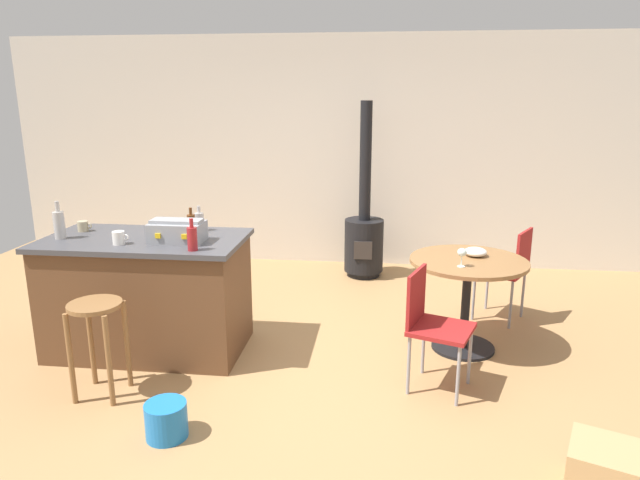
# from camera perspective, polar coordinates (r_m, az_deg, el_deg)

# --- Properties ---
(ground_plane) EXTENTS (8.80, 8.80, 0.00)m
(ground_plane) POSITION_cam_1_polar(r_m,az_deg,el_deg) (4.35, -1.61, -13.03)
(ground_plane) COLOR #A37A4C
(back_wall) EXTENTS (8.00, 0.10, 2.70)m
(back_wall) POSITION_cam_1_polar(r_m,az_deg,el_deg) (6.78, 1.89, 8.90)
(back_wall) COLOR beige
(back_wall) RESTS_ON ground_plane
(kitchen_island) EXTENTS (1.56, 0.86, 0.93)m
(kitchen_island) POSITION_cam_1_polar(r_m,az_deg,el_deg) (4.71, -17.07, -5.27)
(kitchen_island) COLOR brown
(kitchen_island) RESTS_ON ground_plane
(wooden_stool) EXTENTS (0.36, 0.36, 0.67)m
(wooden_stool) POSITION_cam_1_polar(r_m,az_deg,el_deg) (4.10, -21.72, -8.21)
(wooden_stool) COLOR olive
(wooden_stool) RESTS_ON ground_plane
(dining_table) EXTENTS (0.92, 0.92, 0.76)m
(dining_table) POSITION_cam_1_polar(r_m,az_deg,el_deg) (4.62, 14.73, -4.09)
(dining_table) COLOR black
(dining_table) RESTS_ON ground_plane
(folding_chair_near) EXTENTS (0.55, 0.55, 0.86)m
(folding_chair_near) POSITION_cam_1_polar(r_m,az_deg,el_deg) (5.34, 18.63, -2.61)
(folding_chair_near) COLOR maroon
(folding_chair_near) RESTS_ON ground_plane
(folding_chair_far) EXTENTS (0.51, 0.51, 0.85)m
(folding_chair_far) POSITION_cam_1_polar(r_m,az_deg,el_deg) (3.99, 11.30, -8.05)
(folding_chair_far) COLOR maroon
(folding_chair_far) RESTS_ON ground_plane
(wood_stove) EXTENTS (0.44, 0.45, 1.96)m
(wood_stove) POSITION_cam_1_polar(r_m,az_deg,el_deg) (6.37, 4.49, 0.54)
(wood_stove) COLOR black
(wood_stove) RESTS_ON ground_plane
(toolbox) EXTENTS (0.40, 0.26, 0.17)m
(toolbox) POSITION_cam_1_polar(r_m,az_deg,el_deg) (4.37, -14.30, 0.87)
(toolbox) COLOR gray
(toolbox) RESTS_ON kitchen_island
(bottle_0) EXTENTS (0.07, 0.07, 0.23)m
(bottle_0) POSITION_cam_1_polar(r_m,az_deg,el_deg) (4.10, -12.85, 0.18)
(bottle_0) COLOR maroon
(bottle_0) RESTS_ON kitchen_island
(bottle_1) EXTENTS (0.06, 0.06, 0.21)m
(bottle_1) POSITION_cam_1_polar(r_m,az_deg,el_deg) (4.62, -12.95, 1.67)
(bottle_1) COLOR #603314
(bottle_1) RESTS_ON kitchen_island
(bottle_2) EXTENTS (0.07, 0.07, 0.21)m
(bottle_2) POSITION_cam_1_polar(r_m,az_deg,el_deg) (4.69, -12.16, 1.88)
(bottle_2) COLOR #B7B2AD
(bottle_2) RESTS_ON kitchen_island
(bottle_3) EXTENTS (0.08, 0.08, 0.29)m
(bottle_3) POSITION_cam_1_polar(r_m,az_deg,el_deg) (4.77, -24.97, 1.46)
(bottle_3) COLOR #B7B2AD
(bottle_3) RESTS_ON kitchen_island
(cup_0) EXTENTS (0.13, 0.09, 0.10)m
(cup_0) POSITION_cam_1_polar(r_m,az_deg,el_deg) (4.43, -19.76, 0.21)
(cup_0) COLOR white
(cup_0) RESTS_ON kitchen_island
(cup_1) EXTENTS (0.12, 0.08, 0.08)m
(cup_1) POSITION_cam_1_polar(r_m,az_deg,el_deg) (4.96, -22.93, 1.30)
(cup_1) COLOR tan
(cup_1) RESTS_ON kitchen_island
(wine_glass) EXTENTS (0.07, 0.07, 0.14)m
(wine_glass) POSITION_cam_1_polar(r_m,az_deg,el_deg) (4.33, 14.23, -1.30)
(wine_glass) COLOR silver
(wine_glass) RESTS_ON dining_table
(serving_bowl) EXTENTS (0.18, 0.18, 0.07)m
(serving_bowl) POSITION_cam_1_polar(r_m,az_deg,el_deg) (4.67, 15.52, -1.16)
(serving_bowl) COLOR white
(serving_bowl) RESTS_ON dining_table
(cardboard_box) EXTENTS (0.50, 0.47, 0.29)m
(cardboard_box) POSITION_cam_1_polar(r_m,az_deg,el_deg) (3.43, 27.33, -20.37)
(cardboard_box) COLOR tan
(cardboard_box) RESTS_ON ground_plane
(plastic_bucket) EXTENTS (0.25, 0.25, 0.22)m
(plastic_bucket) POSITION_cam_1_polar(r_m,az_deg,el_deg) (3.67, -15.35, -17.24)
(plastic_bucket) COLOR blue
(plastic_bucket) RESTS_ON ground_plane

